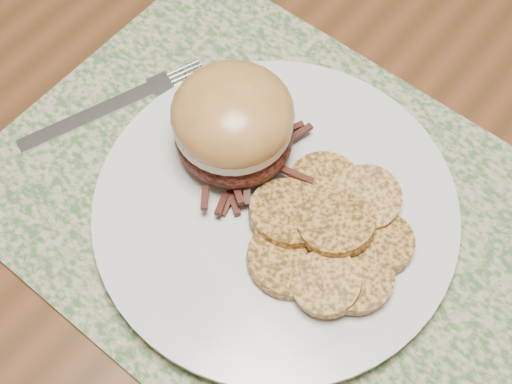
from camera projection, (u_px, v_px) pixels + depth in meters
placemat at (282, 212)px, 0.55m from camera, size 0.45×0.33×0.00m
dinner_plate at (275, 210)px, 0.54m from camera, size 0.26×0.26×0.02m
pork_sandwich at (233, 122)px, 0.53m from camera, size 0.12×0.12×0.07m
roasted_potatoes at (330, 234)px, 0.51m from camera, size 0.14×0.15×0.03m
fork at (115, 105)px, 0.60m from camera, size 0.07×0.16×0.00m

